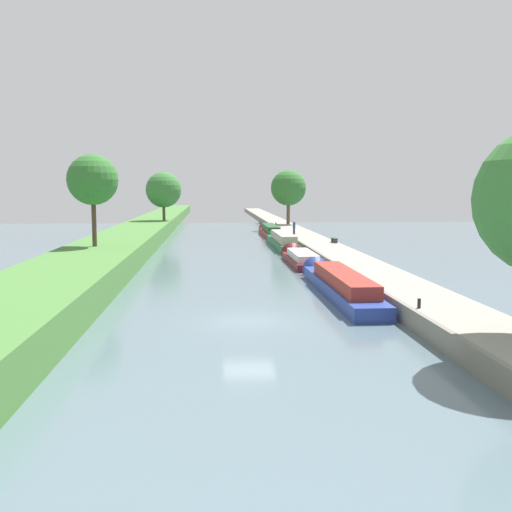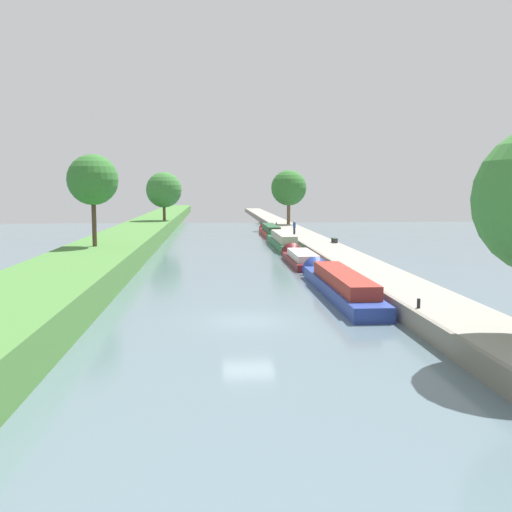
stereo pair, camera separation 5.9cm
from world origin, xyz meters
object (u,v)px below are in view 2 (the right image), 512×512
Objects in this scene: narrowboat_maroon at (300,258)px; mooring_bollard_far at (276,224)px; mooring_bollard_near at (419,303)px; narrowboat_green at (282,241)px; narrowboat_red at (270,231)px; person_walking at (294,227)px; park_bench at (335,239)px; narrowboat_blue at (338,284)px.

mooring_bollard_far is at bearing 86.87° from narrowboat_maroon.
narrowboat_maroon is 23.52m from mooring_bollard_near.
narrowboat_red is at bearing 89.24° from narrowboat_green.
mooring_bollard_near is at bearing -90.41° from person_walking.
mooring_bollard_near is (1.86, -37.08, 0.45)m from narrowboat_green.
person_walking reaches higher than park_bench.
narrowboat_green is 9.55× the size of person_walking.
person_walking is at bearing -78.55° from narrowboat_red.
narrowboat_blue is 34.11m from person_walking.
narrowboat_blue is at bearing -101.53° from park_bench.
mooring_bollard_near is 59.57m from mooring_bollard_far.
person_walking is at bearing 86.38° from narrowboat_blue.
narrowboat_blue reaches higher than narrowboat_maroon.
mooring_bollard_far is 27.57m from park_bench.
mooring_bollard_far is at bearing 76.87° from narrowboat_red.
narrowboat_maroon is at bearing -90.48° from narrowboat_green.
person_walking is at bearing 103.90° from park_bench.
mooring_bollard_near is (-0.30, -42.76, -0.65)m from person_walking.
narrowboat_red is (0.20, 15.37, -0.07)m from narrowboat_green.
park_bench is (2.93, -27.42, 0.12)m from mooring_bollard_far.
narrowboat_blue is 28.34m from narrowboat_green.
narrowboat_maroon is at bearing -119.36° from park_bench.
narrowboat_maroon is 6.50× the size of person_walking.
narrowboat_blue is at bearing -93.62° from person_walking.
narrowboat_blue reaches higher than narrowboat_red.
narrowboat_blue is 14.69m from narrowboat_maroon.
narrowboat_green is 6.18m from person_walking.
narrowboat_green is at bearing 92.88° from mooring_bollard_near.
narrowboat_green is at bearing 90.03° from narrowboat_blue.
person_walking is 16.82m from mooring_bollard_far.
narrowboat_green is 6.90m from park_bench.
narrowboat_green is 10.57× the size of park_bench.
mooring_bollard_near is at bearing -78.06° from narrowboat_blue.
mooring_bollard_far is (1.66, 7.12, 0.52)m from narrowboat_red.
narrowboat_red is at bearing 89.37° from narrowboat_maroon.
narrowboat_red is at bearing 89.75° from narrowboat_blue.
narrowboat_green is 35.24× the size of mooring_bollard_near.
park_bench is at bearing -77.26° from narrowboat_red.
narrowboat_green is 15.37m from narrowboat_red.
mooring_bollard_far is at bearing 85.26° from narrowboat_green.
narrowboat_green reaches higher than narrowboat_blue.
narrowboat_red is 9.96m from person_walking.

